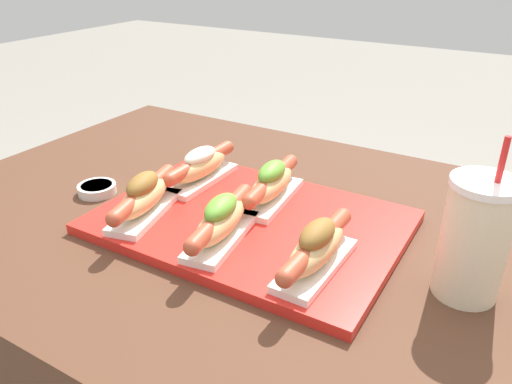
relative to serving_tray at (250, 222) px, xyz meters
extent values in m
cube|color=#4C2D1E|center=(0.06, 0.03, -0.38)|extent=(1.39, 0.84, 0.75)
cube|color=red|center=(0.00, 0.00, 0.00)|extent=(0.50, 0.35, 0.02)
cube|color=white|center=(-0.16, -0.08, 0.02)|extent=(0.10, 0.18, 0.01)
ellipsoid|color=tan|center=(-0.16, -0.08, 0.04)|extent=(0.08, 0.16, 0.04)
cylinder|color=#AD472D|center=(-0.16, -0.08, 0.05)|extent=(0.07, 0.19, 0.03)
sphere|color=#AD472D|center=(-0.14, -0.17, 0.05)|extent=(0.03, 0.03, 0.03)
sphere|color=#AD472D|center=(-0.18, 0.01, 0.05)|extent=(0.03, 0.03, 0.03)
ellipsoid|color=brown|center=(-0.16, -0.08, 0.07)|extent=(0.06, 0.09, 0.03)
cube|color=white|center=(0.00, -0.08, 0.02)|extent=(0.09, 0.18, 0.01)
ellipsoid|color=tan|center=(0.00, -0.08, 0.04)|extent=(0.07, 0.16, 0.04)
cylinder|color=#AD472D|center=(0.00, -0.08, 0.05)|extent=(0.05, 0.19, 0.03)
sphere|color=#AD472D|center=(0.01, -0.18, 0.05)|extent=(0.03, 0.03, 0.03)
sphere|color=#AD472D|center=(-0.02, 0.01, 0.05)|extent=(0.03, 0.03, 0.03)
ellipsoid|color=#5B992D|center=(0.00, -0.08, 0.07)|extent=(0.05, 0.09, 0.03)
cube|color=white|center=(0.16, -0.08, 0.02)|extent=(0.06, 0.17, 0.01)
ellipsoid|color=tan|center=(0.16, -0.08, 0.04)|extent=(0.05, 0.15, 0.04)
cylinder|color=#AD472D|center=(0.16, -0.08, 0.05)|extent=(0.03, 0.19, 0.03)
sphere|color=#AD472D|center=(0.16, -0.17, 0.05)|extent=(0.03, 0.03, 0.03)
sphere|color=#AD472D|center=(0.16, 0.01, 0.05)|extent=(0.03, 0.03, 0.03)
ellipsoid|color=brown|center=(0.16, -0.08, 0.07)|extent=(0.04, 0.08, 0.03)
cube|color=white|center=(-0.16, 0.07, 0.02)|extent=(0.06, 0.17, 0.01)
ellipsoid|color=tan|center=(-0.16, 0.07, 0.04)|extent=(0.05, 0.15, 0.04)
cylinder|color=#AD472D|center=(-0.16, 0.07, 0.05)|extent=(0.03, 0.19, 0.03)
sphere|color=#AD472D|center=(-0.16, -0.02, 0.05)|extent=(0.03, 0.03, 0.03)
sphere|color=#AD472D|center=(-0.16, 0.17, 0.05)|extent=(0.03, 0.03, 0.03)
ellipsoid|color=silver|center=(-0.16, 0.07, 0.06)|extent=(0.04, 0.08, 0.03)
cube|color=white|center=(0.00, 0.07, 0.02)|extent=(0.08, 0.18, 0.01)
ellipsoid|color=tan|center=(0.00, 0.07, 0.04)|extent=(0.06, 0.16, 0.04)
cylinder|color=#AD472D|center=(0.00, 0.07, 0.05)|extent=(0.04, 0.19, 0.03)
sphere|color=#AD472D|center=(0.01, -0.02, 0.05)|extent=(0.03, 0.03, 0.03)
sphere|color=#AD472D|center=(-0.01, 0.17, 0.05)|extent=(0.03, 0.03, 0.03)
ellipsoid|color=#5B992D|center=(0.00, 0.07, 0.07)|extent=(0.05, 0.09, 0.03)
cylinder|color=silver|center=(-0.32, -0.04, 0.00)|extent=(0.07, 0.07, 0.02)
cylinder|color=red|center=(-0.32, -0.04, 0.01)|extent=(0.06, 0.06, 0.01)
cylinder|color=beige|center=(0.35, 0.00, 0.07)|extent=(0.09, 0.09, 0.16)
cylinder|color=white|center=(0.35, 0.00, 0.16)|extent=(0.09, 0.09, 0.01)
cylinder|color=red|center=(0.36, 0.00, 0.19)|extent=(0.01, 0.01, 0.06)
camera|label=1|loc=(0.39, -0.63, 0.43)|focal=35.00mm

